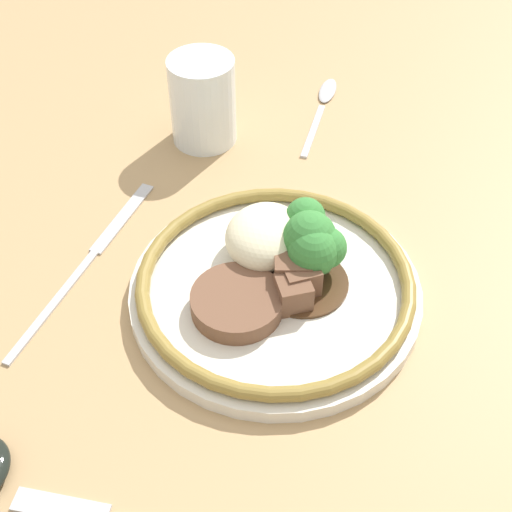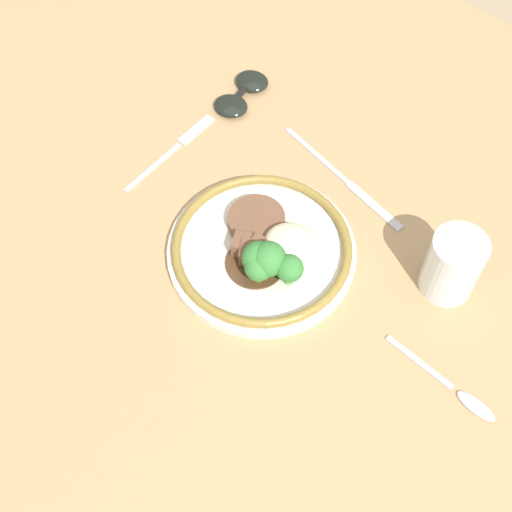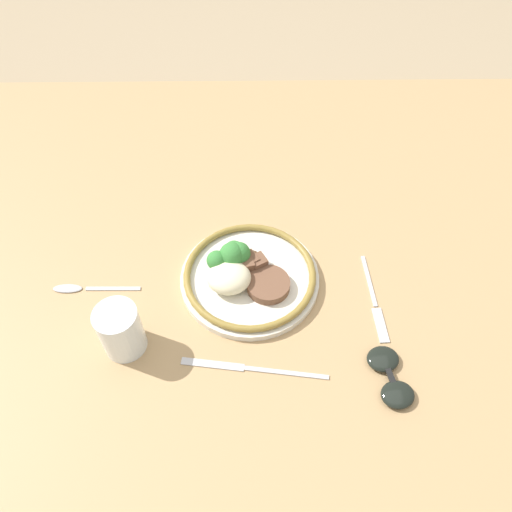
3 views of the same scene
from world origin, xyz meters
The scene contains 8 objects.
ground_plane centered at (0.00, 0.00, 0.00)m, with size 8.00×8.00×0.00m, color #998466.
dining_table centered at (0.00, 0.00, 0.02)m, with size 1.45×1.21×0.04m.
plate centered at (0.00, 0.01, 0.06)m, with size 0.24×0.24×0.07m.
juice_glass centered at (0.19, 0.13, 0.08)m, with size 0.07×0.07×0.09m.
fork centered at (-0.22, 0.07, 0.05)m, with size 0.02×0.18×0.00m.
knife centered at (-0.01, 0.18, 0.05)m, with size 0.23×0.04×0.00m.
spoon centered at (0.29, 0.03, 0.05)m, with size 0.15×0.02×0.01m.
sunglasses centered at (-0.22, 0.20, 0.05)m, with size 0.07×0.11×0.02m.
Camera 3 is at (-0.01, 0.52, 0.75)m, focal length 35.00 mm.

